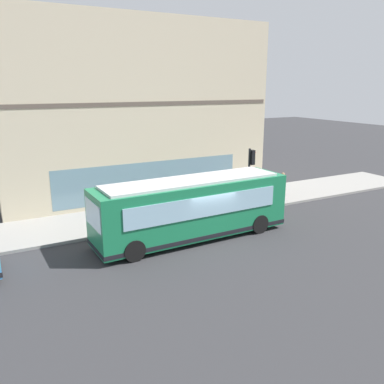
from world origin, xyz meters
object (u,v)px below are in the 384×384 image
fire_hydrant (207,199)px  pedestrian_near_hydrant (169,201)px  traffic_light_near_corner (251,166)px  newspaper_vending_box (208,191)px  pedestrian_near_building_entrance (283,184)px  city_bus_nearside (192,209)px

fire_hydrant → pedestrian_near_hydrant: (-1.33, 3.31, 0.67)m
traffic_light_near_corner → newspaper_vending_box: traffic_light_near_corner is taller
fire_hydrant → pedestrian_near_building_entrance: size_ratio=0.41×
city_bus_nearside → fire_hydrant: size_ratio=13.68×
pedestrian_near_building_entrance → traffic_light_near_corner: bearing=97.4°
fire_hydrant → city_bus_nearside: bearing=141.8°
city_bus_nearside → pedestrian_near_hydrant: (2.98, -0.08, -0.38)m
city_bus_nearside → pedestrian_near_building_entrance: 9.01m
fire_hydrant → pedestrian_near_building_entrance: pedestrian_near_building_entrance is taller
pedestrian_near_building_entrance → newspaper_vending_box: (2.55, 4.23, -0.59)m
city_bus_nearside → pedestrian_near_hydrant: city_bus_nearside is taller
pedestrian_near_hydrant → newspaper_vending_box: 4.95m
city_bus_nearside → newspaper_vending_box: (5.64, -4.22, -0.95)m
pedestrian_near_building_entrance → newspaper_vending_box: pedestrian_near_building_entrance is taller
newspaper_vending_box → pedestrian_near_hydrant: bearing=122.7°
pedestrian_near_hydrant → newspaper_vending_box: size_ratio=1.97×
fire_hydrant → pedestrian_near_building_entrance: 5.26m
city_bus_nearside → fire_hydrant: city_bus_nearside is taller
city_bus_nearside → fire_hydrant: 5.58m
fire_hydrant → pedestrian_near_hydrant: bearing=111.9°
city_bus_nearside → traffic_light_near_corner: traffic_light_near_corner is taller
traffic_light_near_corner → pedestrian_near_hydrant: (0.27, 5.45, -1.53)m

